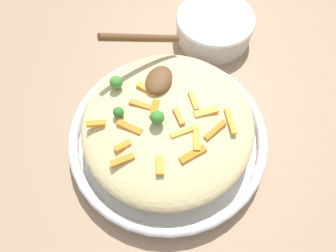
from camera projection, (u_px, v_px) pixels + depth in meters
ground_plane at (168, 142)px, 0.57m from camera, size 2.40×2.40×0.00m
serving_bowl at (168, 137)px, 0.55m from camera, size 0.33×0.33×0.04m
pasta_mound at (168, 125)px, 0.51m from camera, size 0.28×0.27×0.07m
carrot_piece_0 at (197, 138)px, 0.47m from camera, size 0.04×0.02×0.01m
carrot_piece_1 at (179, 117)px, 0.48m from camera, size 0.03×0.03×0.01m
carrot_piece_2 at (230, 121)px, 0.48m from camera, size 0.04×0.03×0.01m
carrot_piece_3 at (214, 132)px, 0.47m from camera, size 0.04×0.02×0.01m
carrot_piece_4 at (156, 107)px, 0.49m from camera, size 0.03×0.02×0.01m
carrot_piece_5 at (193, 101)px, 0.49m from camera, size 0.03×0.03×0.01m
carrot_piece_6 at (147, 89)px, 0.51m from camera, size 0.02×0.04×0.01m
carrot_piece_7 at (193, 154)px, 0.46m from camera, size 0.04×0.03×0.01m
carrot_piece_8 at (123, 146)px, 0.46m from camera, size 0.02×0.02×0.01m
carrot_piece_9 at (160, 166)px, 0.45m from camera, size 0.03×0.02×0.01m
carrot_piece_10 at (141, 103)px, 0.49m from camera, size 0.01×0.04×0.01m
carrot_piece_11 at (206, 112)px, 0.49m from camera, size 0.03×0.04×0.01m
carrot_piece_12 at (96, 124)px, 0.48m from camera, size 0.02×0.03×0.01m
carrot_piece_13 at (185, 132)px, 0.47m from camera, size 0.03×0.04×0.01m
carrot_piece_14 at (130, 127)px, 0.48m from camera, size 0.01×0.04×0.01m
carrot_piece_15 at (122, 160)px, 0.45m from camera, size 0.03×0.03×0.01m
broccoli_floret_0 at (118, 112)px, 0.48m from camera, size 0.02×0.02×0.02m
broccoli_floret_1 at (116, 82)px, 0.50m from camera, size 0.02×0.02×0.02m
broccoli_floret_2 at (157, 117)px, 0.46m from camera, size 0.02×0.02×0.03m
serving_spoon at (153, 66)px, 0.51m from camera, size 0.12×0.12×0.08m
companion_bowl at (215, 26)px, 0.66m from camera, size 0.16×0.16×0.06m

